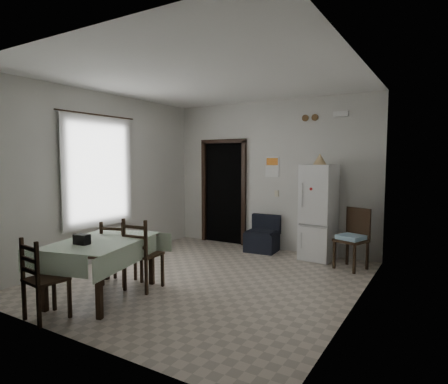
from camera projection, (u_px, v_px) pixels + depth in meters
ground at (207, 278)px, 5.54m from camera, size 4.50×4.50×0.00m
ceiling at (206, 79)px, 5.29m from camera, size 4.20×4.50×0.02m
wall_back at (270, 175)px, 7.33m from camera, size 4.20×0.02×2.90m
wall_front at (72, 192)px, 3.50m from camera, size 4.20×0.02×2.90m
wall_left at (106, 177)px, 6.50m from camera, size 0.02×4.50×2.90m
wall_right at (357, 186)px, 4.33m from camera, size 0.02×4.50×2.90m
doorway at (229, 192)px, 8.08m from camera, size 1.06×0.52×2.22m
window_recess at (94, 172)px, 6.34m from camera, size 0.10×1.20×1.60m
curtain at (99, 172)px, 6.29m from camera, size 0.02×1.45×1.85m
curtain_rod at (98, 115)px, 6.20m from camera, size 0.02×1.60×0.02m
calendar at (272, 167)px, 7.28m from camera, size 0.28×0.02×0.40m
calendar_image at (272, 162)px, 7.27m from camera, size 0.24×0.01×0.14m
light_switch at (277, 194)px, 7.28m from camera, size 0.08×0.02×0.12m
vent_left at (305, 118)px, 6.87m from camera, size 0.12×0.03×0.12m
vent_right at (315, 117)px, 6.78m from camera, size 0.12×0.03×0.12m
emergency_light at (341, 114)px, 6.51m from camera, size 0.25×0.07×0.09m
fridge at (318, 212)px, 6.56m from camera, size 0.59×0.59×1.67m
tan_cone at (320, 159)px, 6.47m from camera, size 0.23×0.23×0.19m
navy_seat at (262, 234)px, 7.16m from camera, size 0.61×0.60×0.69m
corner_chair at (351, 239)px, 5.98m from camera, size 0.54×0.54×0.98m
dining_table at (103, 268)px, 4.78m from camera, size 1.25×1.60×0.74m
black_bag at (82, 239)px, 4.50m from camera, size 0.20×0.13×0.12m
dining_chair_far_left at (119, 252)px, 5.31m from camera, size 0.48×0.48×0.90m
dining_chair_far_right at (144, 253)px, 5.07m from camera, size 0.46×0.46×0.98m
dining_chair_near_head at (46, 278)px, 4.09m from camera, size 0.44×0.44×0.92m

